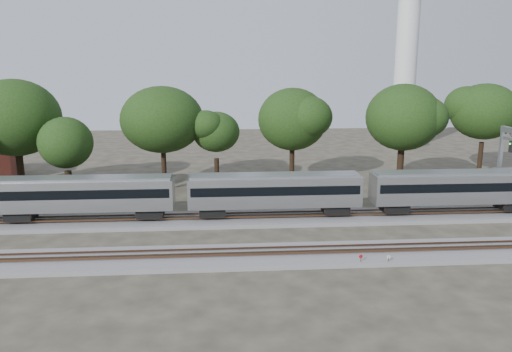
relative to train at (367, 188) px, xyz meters
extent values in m
plane|color=#383328|center=(-10.62, -6.00, -3.15)|extent=(160.00, 160.00, 0.00)
cube|color=slate|center=(-10.62, 0.00, -2.95)|extent=(160.00, 5.00, 0.40)
cube|color=brown|center=(-10.62, -0.72, -2.50)|extent=(160.00, 0.08, 0.15)
cube|color=brown|center=(-10.62, 0.72, -2.50)|extent=(160.00, 0.08, 0.15)
cube|color=slate|center=(-10.62, -10.00, -2.95)|extent=(160.00, 5.00, 0.40)
cube|color=brown|center=(-10.62, -10.72, -2.50)|extent=(160.00, 0.08, 0.15)
cube|color=brown|center=(-10.62, -9.28, -2.50)|extent=(160.00, 0.08, 0.15)
cube|color=#AEB1B6|center=(-27.74, 0.00, -0.08)|extent=(17.02, 2.93, 2.93)
cube|color=black|center=(-27.74, 0.00, 0.22)|extent=(16.43, 2.98, 0.88)
cube|color=gray|center=(-27.74, 0.00, 1.44)|extent=(16.63, 2.35, 0.34)
cube|color=black|center=(-33.90, 0.00, -1.98)|extent=(2.54, 2.15, 0.88)
cube|color=black|center=(-21.58, 0.00, -1.98)|extent=(2.54, 2.15, 0.88)
cube|color=#AEB1B6|center=(-9.33, 0.00, -0.08)|extent=(17.02, 2.93, 2.93)
cube|color=black|center=(-9.33, 0.00, 0.22)|extent=(16.43, 2.98, 0.88)
cube|color=gray|center=(-9.33, 0.00, 1.44)|extent=(16.63, 2.35, 0.34)
cube|color=black|center=(-15.49, 0.00, -1.98)|extent=(2.54, 2.15, 0.88)
cube|color=black|center=(-3.17, 0.00, -1.98)|extent=(2.54, 2.15, 0.88)
cube|color=#AEB1B6|center=(9.08, 0.00, -0.08)|extent=(17.02, 2.93, 2.93)
cube|color=black|center=(9.08, 0.00, 0.22)|extent=(16.43, 2.98, 0.88)
cube|color=gray|center=(9.08, 0.00, 1.44)|extent=(16.63, 2.35, 0.34)
cube|color=black|center=(2.91, 0.00, -1.98)|extent=(2.54, 2.15, 0.88)
cube|color=black|center=(15.24, 0.00, -1.98)|extent=(2.54, 2.15, 0.88)
cylinder|color=#512D19|center=(-3.96, -12.16, -2.72)|extent=(0.06, 0.06, 0.86)
cylinder|color=#AD0C18|center=(-3.96, -12.16, -2.34)|extent=(0.31, 0.08, 0.31)
cylinder|color=#512D19|center=(-1.84, -12.33, -2.75)|extent=(0.05, 0.05, 0.81)
cylinder|color=silver|center=(-1.84, -12.33, -2.39)|extent=(0.29, 0.07, 0.29)
cube|color=#512D19|center=(-5.46, -12.06, -3.00)|extent=(0.55, 0.39, 0.30)
cylinder|color=silver|center=(19.15, 42.60, 10.56)|extent=(3.92, 3.92, 27.43)
cone|color=silver|center=(19.15, 42.60, -1.19)|extent=(6.27, 6.27, 3.92)
cube|color=gray|center=(15.63, 3.46, 1.29)|extent=(0.35, 0.35, 8.89)
cube|color=black|center=(15.33, 1.19, 3.86)|extent=(0.25, 0.49, 1.19)
cylinder|color=black|center=(-38.12, 11.64, -0.64)|extent=(0.70, 0.70, 5.03)
ellipsoid|color=#173210|center=(-38.12, 11.64, 6.18)|extent=(9.48, 9.48, 8.06)
cylinder|color=black|center=(-31.61, 8.10, -1.29)|extent=(0.70, 0.70, 3.72)
ellipsoid|color=#173210|center=(-31.61, 8.10, 3.75)|extent=(7.01, 7.01, 5.96)
cylinder|color=black|center=(-21.62, 13.49, -0.78)|extent=(0.70, 0.70, 4.74)
ellipsoid|color=#173210|center=(-21.62, 13.49, 5.65)|extent=(8.94, 8.94, 7.60)
cylinder|color=black|center=(-15.11, 13.72, -1.21)|extent=(0.70, 0.70, 3.89)
ellipsoid|color=#173210|center=(-15.11, 13.72, 4.06)|extent=(7.33, 7.33, 6.23)
cylinder|color=black|center=(-5.23, 16.44, -0.89)|extent=(0.70, 0.70, 4.53)
ellipsoid|color=#173210|center=(-5.23, 16.44, 5.26)|extent=(8.55, 8.55, 7.26)
cylinder|color=black|center=(8.04, 12.69, -0.75)|extent=(0.70, 0.70, 4.82)
ellipsoid|color=#173210|center=(8.04, 12.69, 5.79)|extent=(9.08, 9.08, 7.72)
cylinder|color=black|center=(21.30, 17.90, -0.70)|extent=(0.70, 0.70, 4.90)
ellipsoid|color=#173210|center=(21.30, 17.90, 5.94)|extent=(9.24, 9.24, 7.85)
camera|label=1|loc=(-14.67, -47.60, 12.01)|focal=35.00mm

